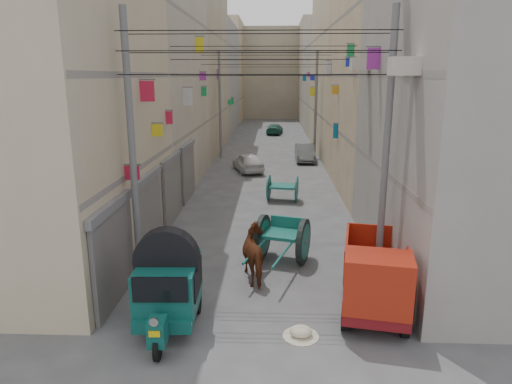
{
  "coord_description": "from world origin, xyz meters",
  "views": [
    {
      "loc": [
        0.43,
        -6.78,
        6.17
      ],
      "look_at": [
        -0.07,
        6.5,
        2.78
      ],
      "focal_mm": 32.0,
      "sensor_mm": 36.0,
      "label": 1
    }
  ],
  "objects_px": {
    "second_cart": "(283,188)",
    "mini_truck": "(376,282)",
    "horse": "(258,254)",
    "distant_car_grey": "(305,153)",
    "tonga_cart": "(282,238)",
    "feed_sack": "(301,331)",
    "distant_car_white": "(248,162)",
    "distant_car_green": "(275,129)",
    "auto_rickshaw": "(168,284)"
  },
  "relations": [
    {
      "from": "auto_rickshaw",
      "to": "distant_car_white",
      "type": "height_order",
      "value": "auto_rickshaw"
    },
    {
      "from": "tonga_cart",
      "to": "feed_sack",
      "type": "relative_size",
      "value": 6.64
    },
    {
      "from": "tonga_cart",
      "to": "distant_car_grey",
      "type": "height_order",
      "value": "tonga_cart"
    },
    {
      "from": "mini_truck",
      "to": "horse",
      "type": "height_order",
      "value": "mini_truck"
    },
    {
      "from": "tonga_cart",
      "to": "second_cart",
      "type": "height_order",
      "value": "tonga_cart"
    },
    {
      "from": "tonga_cart",
      "to": "distant_car_grey",
      "type": "bearing_deg",
      "value": 100.71
    },
    {
      "from": "horse",
      "to": "distant_car_green",
      "type": "bearing_deg",
      "value": -108.77
    },
    {
      "from": "feed_sack",
      "to": "horse",
      "type": "bearing_deg",
      "value": 109.86
    },
    {
      "from": "tonga_cart",
      "to": "distant_car_grey",
      "type": "xyz_separation_m",
      "value": [
        2.02,
        19.01,
        -0.18
      ]
    },
    {
      "from": "horse",
      "to": "distant_car_grey",
      "type": "distance_m",
      "value": 20.67
    },
    {
      "from": "tonga_cart",
      "to": "feed_sack",
      "type": "xyz_separation_m",
      "value": [
        0.37,
        -4.71,
        -0.67
      ]
    },
    {
      "from": "tonga_cart",
      "to": "feed_sack",
      "type": "height_order",
      "value": "tonga_cart"
    },
    {
      "from": "horse",
      "to": "tonga_cart",
      "type": "bearing_deg",
      "value": -136.37
    },
    {
      "from": "second_cart",
      "to": "horse",
      "type": "bearing_deg",
      "value": -87.48
    },
    {
      "from": "mini_truck",
      "to": "second_cart",
      "type": "relative_size",
      "value": 2.34
    },
    {
      "from": "distant_car_white",
      "to": "distant_car_grey",
      "type": "relative_size",
      "value": 0.96
    },
    {
      "from": "distant_car_grey",
      "to": "distant_car_white",
      "type": "bearing_deg",
      "value": -135.95
    },
    {
      "from": "auto_rickshaw",
      "to": "distant_car_green",
      "type": "bearing_deg",
      "value": 84.14
    },
    {
      "from": "tonga_cart",
      "to": "second_cart",
      "type": "bearing_deg",
      "value": 105.65
    },
    {
      "from": "mini_truck",
      "to": "second_cart",
      "type": "bearing_deg",
      "value": 111.51
    },
    {
      "from": "feed_sack",
      "to": "distant_car_grey",
      "type": "distance_m",
      "value": 23.78
    },
    {
      "from": "second_cart",
      "to": "mini_truck",
      "type": "bearing_deg",
      "value": -70.71
    },
    {
      "from": "feed_sack",
      "to": "distant_car_green",
      "type": "relative_size",
      "value": 0.15
    },
    {
      "from": "auto_rickshaw",
      "to": "distant_car_green",
      "type": "distance_m",
      "value": 39.69
    },
    {
      "from": "second_cart",
      "to": "feed_sack",
      "type": "xyz_separation_m",
      "value": [
        0.22,
        -12.43,
        -0.56
      ]
    },
    {
      "from": "second_cart",
      "to": "feed_sack",
      "type": "height_order",
      "value": "second_cart"
    },
    {
      "from": "mini_truck",
      "to": "distant_car_green",
      "type": "distance_m",
      "value": 39.03
    },
    {
      "from": "horse",
      "to": "distant_car_white",
      "type": "height_order",
      "value": "horse"
    },
    {
      "from": "distant_car_white",
      "to": "distant_car_green",
      "type": "xyz_separation_m",
      "value": [
        1.82,
        20.2,
        -0.09
      ]
    },
    {
      "from": "tonga_cart",
      "to": "distant_car_green",
      "type": "distance_m",
      "value": 35.26
    },
    {
      "from": "distant_car_white",
      "to": "mini_truck",
      "type": "bearing_deg",
      "value": 85.18
    },
    {
      "from": "distant_car_white",
      "to": "distant_car_green",
      "type": "height_order",
      "value": "distant_car_white"
    },
    {
      "from": "mini_truck",
      "to": "distant_car_grey",
      "type": "height_order",
      "value": "mini_truck"
    },
    {
      "from": "tonga_cart",
      "to": "distant_car_white",
      "type": "relative_size",
      "value": 0.99
    },
    {
      "from": "second_cart",
      "to": "feed_sack",
      "type": "distance_m",
      "value": 12.44
    },
    {
      "from": "distant_car_green",
      "to": "tonga_cart",
      "type": "bearing_deg",
      "value": 97.66
    },
    {
      "from": "auto_rickshaw",
      "to": "distant_car_grey",
      "type": "height_order",
      "value": "auto_rickshaw"
    },
    {
      "from": "tonga_cart",
      "to": "distant_car_white",
      "type": "height_order",
      "value": "tonga_cart"
    },
    {
      "from": "second_cart",
      "to": "distant_car_white",
      "type": "relative_size",
      "value": 0.45
    },
    {
      "from": "distant_car_grey",
      "to": "distant_car_green",
      "type": "bearing_deg",
      "value": 97.38
    },
    {
      "from": "auto_rickshaw",
      "to": "distant_car_grey",
      "type": "relative_size",
      "value": 0.74
    },
    {
      "from": "distant_car_grey",
      "to": "mini_truck",
      "type": "bearing_deg",
      "value": -89.59
    },
    {
      "from": "second_cart",
      "to": "distant_car_white",
      "type": "height_order",
      "value": "second_cart"
    },
    {
      "from": "mini_truck",
      "to": "distant_car_green",
      "type": "relative_size",
      "value": 1.04
    },
    {
      "from": "tonga_cart",
      "to": "mini_truck",
      "type": "bearing_deg",
      "value": -40.82
    },
    {
      "from": "mini_truck",
      "to": "feed_sack",
      "type": "distance_m",
      "value": 2.37
    },
    {
      "from": "auto_rickshaw",
      "to": "horse",
      "type": "distance_m",
      "value": 3.58
    },
    {
      "from": "second_cart",
      "to": "distant_car_green",
      "type": "height_order",
      "value": "second_cart"
    },
    {
      "from": "auto_rickshaw",
      "to": "tonga_cart",
      "type": "bearing_deg",
      "value": 54.1
    },
    {
      "from": "auto_rickshaw",
      "to": "mini_truck",
      "type": "relative_size",
      "value": 0.73
    }
  ]
}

